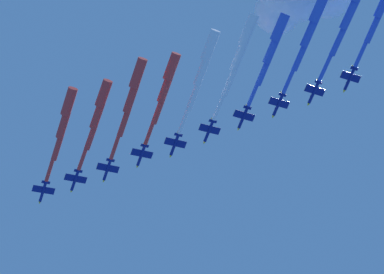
# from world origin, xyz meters

# --- Properties ---
(jet_lead) EXTENTS (9.80, 47.85, 4.48)m
(jet_lead) POSITION_xyz_m (44.69, -15.25, 193.49)
(jet_lead) COLOR navy
(jet_port_inner) EXTENTS (8.87, 46.17, 4.50)m
(jet_port_inner) POSITION_xyz_m (34.63, -6.87, 192.92)
(jet_port_inner) COLOR navy
(jet_starboard_inner) EXTENTS (10.07, 49.34, 4.43)m
(jet_starboard_inner) POSITION_xyz_m (25.96, 4.62, 191.42)
(jet_starboard_inner) COLOR navy
(jet_port_mid) EXTENTS (9.42, 45.80, 4.50)m
(jet_port_mid) POSITION_xyz_m (16.09, 11.76, 193.81)
(jet_port_mid) COLOR navy
(jet_starboard_mid) EXTENTS (9.81, 49.49, 4.42)m
(jet_starboard_mid) POSITION_xyz_m (6.89, 23.62, 191.94)
(jet_starboard_mid) COLOR navy
(jet_port_outer) EXTENTS (9.33, 50.06, 4.49)m
(jet_port_outer) POSITION_xyz_m (-2.86, 33.46, 193.21)
(jet_port_outer) COLOR navy
(jet_starboard_outer) EXTENTS (8.88, 44.99, 4.41)m
(jet_starboard_outer) POSITION_xyz_m (-12.60, 39.59, 194.34)
(jet_starboard_outer) COLOR navy
(jet_trail_port) EXTENTS (9.08, 47.36, 4.52)m
(jet_trail_port) POSITION_xyz_m (-21.92, 50.59, 194.22)
(jet_trail_port) COLOR navy
(jet_trail_starboard) EXTENTS (8.96, 50.65, 4.50)m
(jet_trail_starboard) POSITION_xyz_m (-31.44, 62.21, 193.60)
(jet_trail_starboard) COLOR navy
(jet_tail_end) EXTENTS (9.85, 48.24, 4.47)m
(jet_tail_end) POSITION_xyz_m (-40.32, 70.04, 193.93)
(jet_tail_end) COLOR navy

